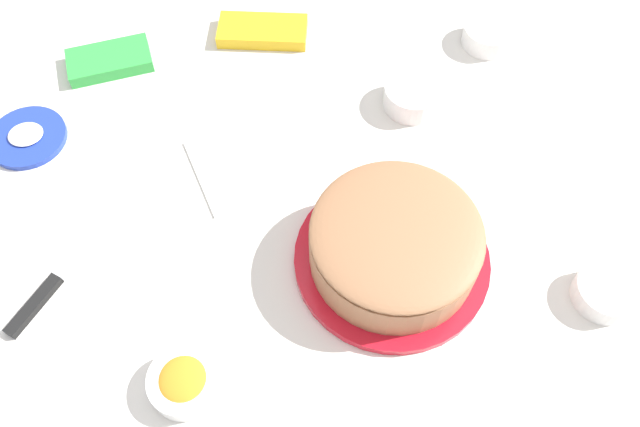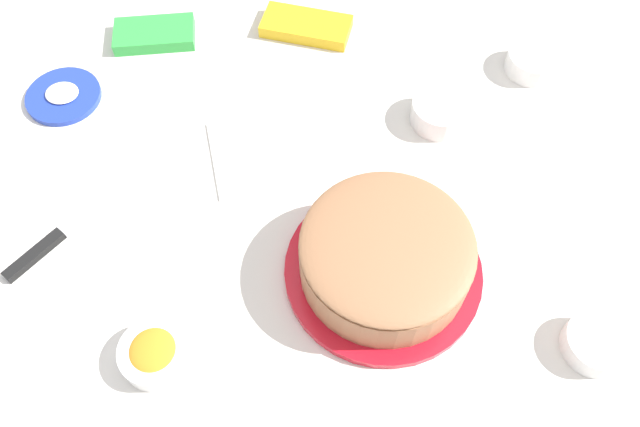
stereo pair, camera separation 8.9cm
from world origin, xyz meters
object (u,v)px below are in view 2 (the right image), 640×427
sprinkle_bowl_green (532,61)px  sprinkle_bowl_orange (154,353)px  spreading_knife (62,232)px  frosted_cake (385,259)px  sprinkle_bowl_pink (596,343)px  frosting_tub_lid (63,96)px  paper_napkin (261,152)px  sprinkle_bowl_yellow (440,111)px  candy_box_lower (306,26)px  candy_box_upper (154,34)px

sprinkle_bowl_green → sprinkle_bowl_orange: 0.76m
spreading_knife → sprinkle_bowl_green: bearing=31.6°
frosted_cake → sprinkle_bowl_orange: 0.32m
sprinkle_bowl_pink → frosting_tub_lid: bearing=158.9°
sprinkle_bowl_pink → paper_napkin: sprinkle_bowl_pink is taller
spreading_knife → sprinkle_bowl_yellow: sprinkle_bowl_yellow is taller
frosted_cake → candy_box_lower: bearing=110.8°
frosted_cake → paper_napkin: bearing=138.6°
frosting_tub_lid → sprinkle_bowl_pink: 0.89m
frosting_tub_lid → candy_box_lower: candy_box_lower is taller
sprinkle_bowl_pink → paper_napkin: (-0.49, 0.25, -0.01)m
sprinkle_bowl_green → paper_napkin: (-0.42, -0.24, -0.02)m
sprinkle_bowl_orange → candy_box_lower: (0.10, 0.62, -0.01)m
spreading_knife → sprinkle_bowl_orange: 0.24m
sprinkle_bowl_green → candy_box_lower: size_ratio=0.56×
frosting_tub_lid → spreading_knife: 0.26m
spreading_knife → candy_box_lower: candy_box_lower is taller
frosting_tub_lid → candy_box_lower: (0.37, 0.21, 0.01)m
sprinkle_bowl_yellow → sprinkle_bowl_green: sprinkle_bowl_yellow is taller
spreading_knife → sprinkle_bowl_orange: size_ratio=2.33×
sprinkle_bowl_orange → candy_box_lower: 0.63m
candy_box_lower → candy_box_upper: same height
spreading_knife → sprinkle_bowl_orange: sprinkle_bowl_orange is taller
frosted_cake → sprinkle_bowl_pink: 0.29m
frosting_tub_lid → paper_napkin: frosting_tub_lid is taller
frosted_cake → candy_box_upper: bearing=137.2°
sprinkle_bowl_green → candy_box_upper: 0.65m
sprinkle_bowl_yellow → sprinkle_bowl_orange: (-0.34, -0.45, -0.00)m
candy_box_lower → sprinkle_bowl_yellow: bearing=-29.4°
sprinkle_bowl_orange → candy_box_upper: bearing=105.6°
sprinkle_bowl_pink → sprinkle_bowl_green: bearing=97.3°
candy_box_upper → sprinkle_bowl_green: bearing=-12.3°
candy_box_upper → spreading_knife: bearing=-107.5°
candy_box_lower → paper_napkin: bearing=-90.3°
frosted_cake → frosting_tub_lid: size_ratio=2.25×
sprinkle_bowl_orange → sprinkle_bowl_pink: size_ratio=1.07×
sprinkle_bowl_green → paper_napkin: size_ratio=0.58×
sprinkle_bowl_yellow → candy_box_upper: size_ratio=0.67×
frosted_cake → sprinkle_bowl_orange: (-0.28, -0.16, -0.03)m
spreading_knife → sprinkle_bowl_yellow: (0.53, 0.29, 0.02)m
frosting_tub_lid → candy_box_upper: candy_box_upper is taller
frosted_cake → candy_box_lower: size_ratio=1.76×
sprinkle_bowl_orange → spreading_knife: bearing=138.9°
frosting_tub_lid → candy_box_lower: bearing=29.3°
candy_box_upper → paper_napkin: size_ratio=0.92×
frosted_cake → frosting_tub_lid: (-0.55, 0.25, -0.04)m
sprinkle_bowl_green → frosted_cake: bearing=-117.4°
frosted_cake → paper_napkin: frosted_cake is taller
sprinkle_bowl_yellow → candy_box_lower: size_ratio=0.60×
sprinkle_bowl_yellow → candy_box_lower: sprinkle_bowl_yellow is taller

